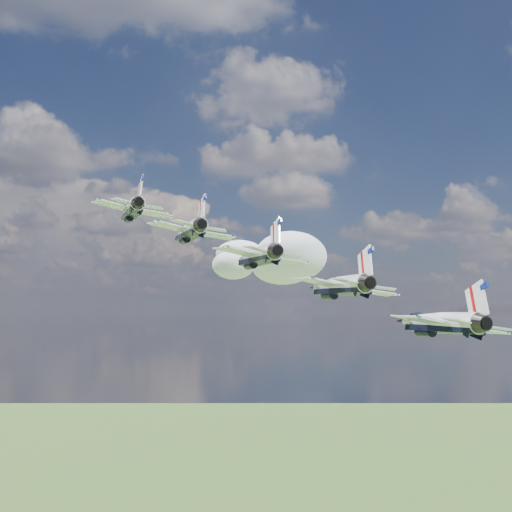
{
  "coord_description": "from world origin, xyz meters",
  "views": [
    {
      "loc": [
        -15.06,
        -83.58,
        144.11
      ],
      "look_at": [
        -7.06,
        -16.19,
        149.91
      ],
      "focal_mm": 45.0,
      "sensor_mm": 36.0,
      "label": 1
    }
  ],
  "objects": [
    {
      "name": "cloud_far",
      "position": [
        26.02,
        223.44,
        168.72
      ],
      "size": [
        55.05,
        43.25,
        21.63
      ],
      "primitive_type": "ellipsoid",
      "color": "white"
    },
    {
      "name": "jet_0",
      "position": [
        -21.22,
        -2.57,
        156.69
      ],
      "size": [
        12.4,
        15.47,
        5.53
      ],
      "primitive_type": null,
      "rotation": [
        0.0,
        0.16,
        0.2
      ],
      "color": "white"
    },
    {
      "name": "jet_1",
      "position": [
        -14.14,
        -9.38,
        153.3
      ],
      "size": [
        12.4,
        15.47,
        5.53
      ],
      "primitive_type": null,
      "rotation": [
        0.0,
        0.16,
        0.2
      ],
      "color": "white"
    },
    {
      "name": "jet_2",
      "position": [
        -7.06,
        -16.19,
        149.91
      ],
      "size": [
        12.4,
        15.47,
        5.53
      ],
      "primitive_type": null,
      "rotation": [
        0.0,
        0.16,
        0.2
      ],
      "color": "white"
    },
    {
      "name": "jet_3",
      "position": [
        0.01,
        -23.01,
        146.51
      ],
      "size": [
        12.4,
        15.47,
        5.53
      ],
      "primitive_type": null,
      "rotation": [
        0.0,
        0.16,
        0.2
      ],
      "color": "white"
    },
    {
      "name": "jet_4",
      "position": [
        7.09,
        -29.82,
        143.12
      ],
      "size": [
        12.4,
        15.47,
        5.53
      ],
      "primitive_type": null,
      "rotation": [
        0.0,
        0.16,
        0.2
      ],
      "color": "white"
    }
  ]
}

